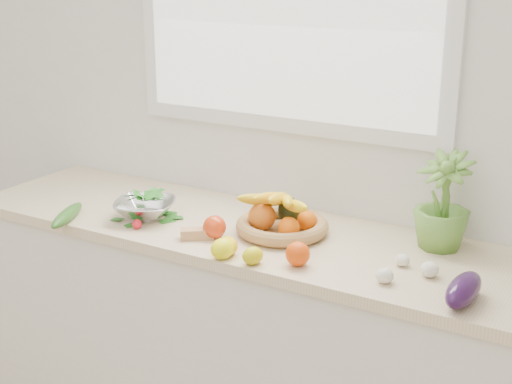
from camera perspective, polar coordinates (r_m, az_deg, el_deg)
The scene contains 18 objects.
back_wall at distance 2.72m, azimuth 2.51°, elevation 8.01°, with size 4.50×0.02×2.70m, color white.
counter_cabinet at distance 2.79m, azimuth -0.69°, elevation -11.91°, with size 2.20×0.58×0.86m, color silver.
countertop at distance 2.60m, azimuth -0.73°, elevation -3.28°, with size 2.24×0.62×0.04m, color beige.
orange_loose at distance 2.27m, azimuth 3.36°, elevation -4.97°, with size 0.08×0.08×0.08m, color #E54307.
lemon_a at distance 2.32m, azimuth -2.69°, elevation -4.55°, with size 0.07×0.09×0.07m, color #FFFB0D.
lemon_b at distance 2.28m, azimuth -0.26°, elevation -5.12°, with size 0.06×0.07×0.06m, color #D1C10B.
lemon_c at distance 2.35m, azimuth -2.24°, elevation -4.32°, with size 0.06×0.08×0.06m, color yellow.
apple at distance 2.48m, azimuth -3.34°, elevation -2.82°, with size 0.08×0.08×0.08m, color red.
ginger at distance 2.49m, azimuth -4.74°, elevation -3.34°, with size 0.12×0.05×0.04m, color tan.
garlic_a at distance 2.25m, azimuth 13.72°, elevation -6.04°, with size 0.06×0.06×0.05m, color white.
garlic_b at distance 2.31m, azimuth 11.63°, elevation -5.36°, with size 0.05×0.05×0.04m, color silver.
garlic_c at distance 2.19m, azimuth 10.26°, elevation -6.60°, with size 0.05×0.05×0.05m, color silver.
eggplant at distance 2.10m, azimuth 16.28°, elevation -7.53°, with size 0.08×0.21×0.08m, color #290F38.
cucumber at distance 2.73m, azimuth -14.88°, elevation -1.81°, with size 0.05×0.26×0.05m, color #245418.
radish at distance 2.61m, azimuth -9.50°, elevation -2.55°, with size 0.04×0.04×0.04m, color red.
potted_herb at distance 2.44m, azimuth 14.71°, elevation -0.71°, with size 0.19×0.19×0.34m, color #5C9034.
fruit_basket at distance 2.52m, azimuth 2.04°, elevation -2.26°, with size 0.39×0.39×0.18m.
colander_with_spinach at distance 2.68m, azimuth -8.88°, elevation -0.95°, with size 0.30×0.30×0.12m.
Camera 1 is at (1.25, -0.12, 1.83)m, focal length 50.00 mm.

